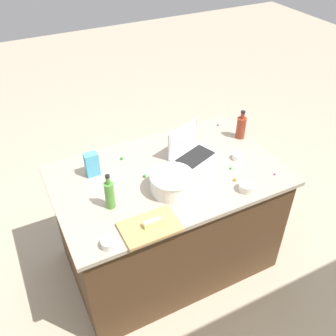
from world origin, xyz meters
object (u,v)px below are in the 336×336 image
at_px(mixing_bowl_large, 172,182).
at_px(ramekin_wide, 238,157).
at_px(laptop, 190,151).
at_px(bottle_olive, 110,194).
at_px(ramekin_medium, 109,243).
at_px(ramekin_small, 246,187).
at_px(bottle_soy, 241,127).
at_px(candy_bag, 92,164).
at_px(butter_stick_left, 152,223).
at_px(cutting_board, 150,227).

xyz_separation_m(mixing_bowl_large, ramekin_wide, (-0.58, -0.09, -0.05)).
relative_size(laptop, mixing_bowl_large, 1.27).
bearing_deg(bottle_olive, ramekin_medium, 68.29).
relative_size(bottle_olive, ramekin_wide, 3.07).
height_order(bottle_olive, ramekin_small, bottle_olive).
bearing_deg(bottle_olive, bottle_soy, -166.45).
xyz_separation_m(ramekin_wide, candy_bag, (0.98, -0.30, 0.06)).
distance_m(laptop, mixing_bowl_large, 0.39).
relative_size(mixing_bowl_large, butter_stick_left, 2.63).
height_order(laptop, ramekin_medium, laptop).
xyz_separation_m(cutting_board, ramekin_small, (-0.69, -0.02, 0.02)).
xyz_separation_m(ramekin_small, candy_bag, (0.83, -0.60, 0.06)).
bearing_deg(ramekin_medium, mixing_bowl_large, -153.77).
xyz_separation_m(laptop, ramekin_medium, (0.81, 0.53, -0.02)).
bearing_deg(ramekin_wide, cutting_board, 20.97).
height_order(bottle_olive, candy_bag, bottle_olive).
relative_size(laptop, ramekin_small, 3.56).
bearing_deg(cutting_board, laptop, -137.55).
relative_size(ramekin_small, candy_bag, 0.61).
xyz_separation_m(mixing_bowl_large, butter_stick_left, (0.25, 0.24, -0.03)).
relative_size(cutting_board, ramekin_small, 3.30).
height_order(ramekin_small, ramekin_wide, ramekin_small).
bearing_deg(ramekin_medium, bottle_olive, -111.71).
distance_m(cutting_board, ramekin_small, 0.69).
relative_size(bottle_soy, bottle_olive, 0.93).
bearing_deg(laptop, bottle_soy, -174.59).
distance_m(laptop, butter_stick_left, 0.74).
bearing_deg(ramekin_small, candy_bag, -36.03).
height_order(ramekin_wide, candy_bag, candy_bag).
distance_m(bottle_soy, cutting_board, 1.16).
bearing_deg(ramekin_wide, butter_stick_left, 21.34).
distance_m(cutting_board, candy_bag, 0.64).
xyz_separation_m(laptop, cutting_board, (0.55, 0.51, -0.04)).
relative_size(bottle_soy, cutting_board, 0.67).
height_order(mixing_bowl_large, candy_bag, candy_bag).
distance_m(ramekin_medium, ramekin_wide, 1.15).
bearing_deg(ramekin_wide, laptop, -32.31).
xyz_separation_m(laptop, ramekin_small, (-0.14, 0.49, -0.02)).
bearing_deg(cutting_board, candy_bag, -77.49).
distance_m(mixing_bowl_large, candy_bag, 0.56).
relative_size(laptop, ramekin_wide, 4.58).
bearing_deg(mixing_bowl_large, laptop, -136.81).
bearing_deg(cutting_board, ramekin_wide, -159.03).
bearing_deg(ramekin_medium, cutting_board, -175.44).
distance_m(mixing_bowl_large, cutting_board, 0.36).
height_order(butter_stick_left, ramekin_medium, butter_stick_left).
distance_m(mixing_bowl_large, butter_stick_left, 0.34).
bearing_deg(mixing_bowl_large, ramekin_medium, 26.23).
relative_size(laptop, butter_stick_left, 3.34).
bearing_deg(mixing_bowl_large, butter_stick_left, 43.41).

